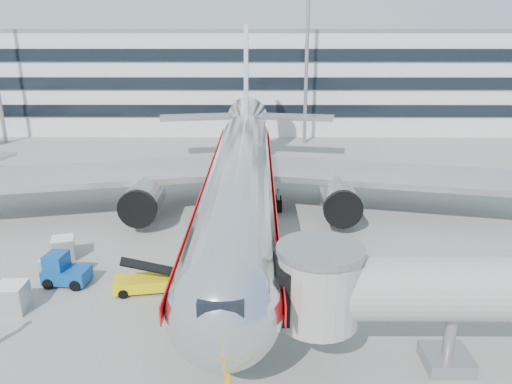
{
  "coord_description": "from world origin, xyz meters",
  "views": [
    {
      "loc": [
        1.41,
        -28.39,
        15.46
      ],
      "look_at": [
        1.24,
        6.82,
        4.0
      ],
      "focal_mm": 35.0,
      "sensor_mm": 36.0,
      "label": 1
    }
  ],
  "objects_px": {
    "baggage_tug": "(64,271)",
    "cargo_container_left": "(12,298)",
    "main_jet": "(241,171)",
    "cargo_container_right": "(63,248)",
    "belt_loader": "(150,281)",
    "cargo_container_front": "(55,267)"
  },
  "relations": [
    {
      "from": "baggage_tug",
      "to": "cargo_container_left",
      "type": "height_order",
      "value": "baggage_tug"
    },
    {
      "from": "main_jet",
      "to": "cargo_container_right",
      "type": "xyz_separation_m",
      "value": [
        -12.36,
        -7.95,
        -3.44
      ]
    },
    {
      "from": "belt_loader",
      "to": "baggage_tug",
      "type": "xyz_separation_m",
      "value": [
        -5.65,
        0.82,
        0.28
      ]
    },
    {
      "from": "belt_loader",
      "to": "cargo_container_front",
      "type": "height_order",
      "value": "belt_loader"
    },
    {
      "from": "belt_loader",
      "to": "cargo_container_right",
      "type": "bearing_deg",
      "value": 147.32
    },
    {
      "from": "baggage_tug",
      "to": "cargo_container_right",
      "type": "distance_m",
      "value": 3.97
    },
    {
      "from": "main_jet",
      "to": "cargo_container_front",
      "type": "distance_m",
      "value": 16.42
    },
    {
      "from": "main_jet",
      "to": "belt_loader",
      "type": "relative_size",
      "value": 10.85
    },
    {
      "from": "cargo_container_left",
      "to": "cargo_container_right",
      "type": "bearing_deg",
      "value": 87.02
    },
    {
      "from": "baggage_tug",
      "to": "cargo_container_right",
      "type": "height_order",
      "value": "baggage_tug"
    },
    {
      "from": "belt_loader",
      "to": "baggage_tug",
      "type": "height_order",
      "value": "belt_loader"
    },
    {
      "from": "cargo_container_front",
      "to": "baggage_tug",
      "type": "bearing_deg",
      "value": -41.62
    },
    {
      "from": "cargo_container_left",
      "to": "cargo_container_front",
      "type": "bearing_deg",
      "value": 76.29
    },
    {
      "from": "cargo_container_front",
      "to": "belt_loader",
      "type": "bearing_deg",
      "value": -13.41
    },
    {
      "from": "baggage_tug",
      "to": "cargo_container_right",
      "type": "bearing_deg",
      "value": 110.84
    },
    {
      "from": "cargo_container_right",
      "to": "cargo_container_front",
      "type": "xyz_separation_m",
      "value": [
        0.6,
        -2.99,
        -0.01
      ]
    },
    {
      "from": "cargo_container_left",
      "to": "main_jet",
      "type": "bearing_deg",
      "value": 49.45
    },
    {
      "from": "main_jet",
      "to": "cargo_container_left",
      "type": "xyz_separation_m",
      "value": [
        -12.72,
        -14.86,
        -3.39
      ]
    },
    {
      "from": "main_jet",
      "to": "cargo_container_front",
      "type": "xyz_separation_m",
      "value": [
        -11.76,
        -10.93,
        -3.45
      ]
    },
    {
      "from": "main_jet",
      "to": "cargo_container_right",
      "type": "height_order",
      "value": "main_jet"
    },
    {
      "from": "main_jet",
      "to": "cargo_container_right",
      "type": "distance_m",
      "value": 15.09
    },
    {
      "from": "belt_loader",
      "to": "cargo_container_left",
      "type": "bearing_deg",
      "value": -162.18
    }
  ]
}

